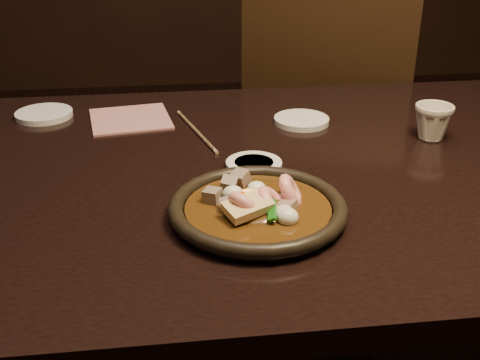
{
  "coord_description": "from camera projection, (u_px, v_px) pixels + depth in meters",
  "views": [
    {
      "loc": [
        -0.22,
        -0.96,
        1.19
      ],
      "look_at": [
        -0.11,
        -0.16,
        0.8
      ],
      "focal_mm": 45.0,
      "sensor_mm": 36.0,
      "label": 1
    }
  ],
  "objects": [
    {
      "name": "soy_dish",
      "position": [
        254.0,
        165.0,
        1.05
      ],
      "size": [
        0.1,
        0.1,
        0.01
      ],
      "primitive_type": "cylinder",
      "color": "silver",
      "rests_on": "table"
    },
    {
      "name": "chopsticks",
      "position": [
        196.0,
        131.0,
        1.21
      ],
      "size": [
        0.07,
        0.24,
        0.01
      ],
      "rotation": [
        0.0,
        0.0,
        0.26
      ],
      "color": "#9E835A",
      "rests_on": "table"
    },
    {
      "name": "table",
      "position": [
        290.0,
        201.0,
        1.11
      ],
      "size": [
        1.6,
        0.9,
        0.75
      ],
      "color": "black",
      "rests_on": "floor"
    },
    {
      "name": "tea_cup",
      "position": [
        433.0,
        121.0,
        1.17
      ],
      "size": [
        0.09,
        0.09,
        0.07
      ],
      "primitive_type": "imported",
      "rotation": [
        0.0,
        0.0,
        -0.25
      ],
      "color": "beige",
      "rests_on": "table"
    },
    {
      "name": "chair",
      "position": [
        324.0,
        133.0,
        1.79
      ],
      "size": [
        0.59,
        0.59,
        0.99
      ],
      "rotation": [
        0.0,
        0.0,
        2.83
      ],
      "color": "black",
      "rests_on": "floor"
    },
    {
      "name": "stirfry",
      "position": [
        259.0,
        206.0,
        0.89
      ],
      "size": [
        0.16,
        0.16,
        0.06
      ],
      "color": "#3C220A",
      "rests_on": "plate"
    },
    {
      "name": "saucer_right",
      "position": [
        301.0,
        120.0,
        1.26
      ],
      "size": [
        0.12,
        0.12,
        0.01
      ],
      "primitive_type": "cylinder",
      "color": "silver",
      "rests_on": "table"
    },
    {
      "name": "saucer_left",
      "position": [
        44.0,
        114.0,
        1.29
      ],
      "size": [
        0.12,
        0.12,
        0.01
      ],
      "primitive_type": "cylinder",
      "color": "silver",
      "rests_on": "table"
    },
    {
      "name": "plate",
      "position": [
        258.0,
        209.0,
        0.9
      ],
      "size": [
        0.27,
        0.27,
        0.03
      ],
      "color": "black",
      "rests_on": "table"
    },
    {
      "name": "napkin",
      "position": [
        130.0,
        119.0,
        1.28
      ],
      "size": [
        0.19,
        0.19,
        0.0
      ],
      "primitive_type": "cube",
      "rotation": [
        0.0,
        0.0,
        0.15
      ],
      "color": "#AB6B69",
      "rests_on": "table"
    }
  ]
}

